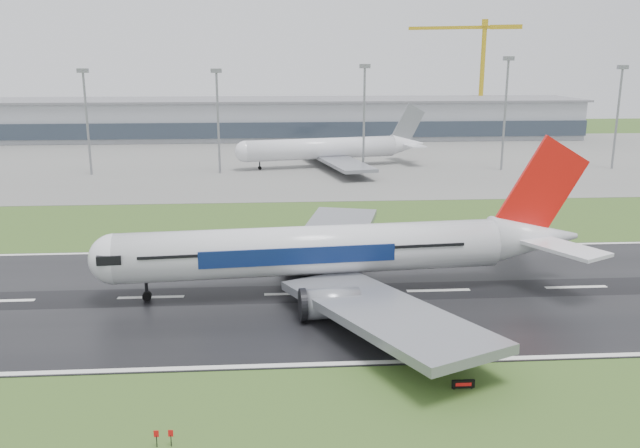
{
  "coord_description": "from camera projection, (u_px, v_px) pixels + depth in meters",
  "views": [
    {
      "loc": [
        -2.67,
        -86.08,
        31.94
      ],
      "look_at": [
        4.08,
        12.0,
        7.0
      ],
      "focal_mm": 36.88,
      "sensor_mm": 36.0,
      "label": 1
    }
  ],
  "objects": [
    {
      "name": "ground",
      "position": [
        297.0,
        294.0,
        91.27
      ],
      "size": [
        520.0,
        520.0,
        0.0
      ],
      "primitive_type": "plane",
      "color": "#32501D",
      "rests_on": "ground"
    },
    {
      "name": "runway",
      "position": [
        297.0,
        294.0,
        91.26
      ],
      "size": [
        400.0,
        45.0,
        0.1
      ],
      "primitive_type": "cube",
      "color": "black",
      "rests_on": "ground"
    },
    {
      "name": "apron",
      "position": [
        283.0,
        159.0,
        212.14
      ],
      "size": [
        400.0,
        130.0,
        0.08
      ],
      "primitive_type": "cube",
      "color": "slate",
      "rests_on": "ground"
    },
    {
      "name": "terminal",
      "position": [
        281.0,
        119.0,
        268.32
      ],
      "size": [
        240.0,
        36.0,
        15.0
      ],
      "primitive_type": "cube",
      "color": "#8F9399",
      "rests_on": "ground"
    },
    {
      "name": "main_airliner",
      "position": [
        346.0,
        220.0,
        90.39
      ],
      "size": [
        74.29,
        71.3,
        20.36
      ],
      "primitive_type": null,
      "rotation": [
        0.0,
        0.0,
        0.09
      ],
      "color": "silver",
      "rests_on": "runway"
    },
    {
      "name": "parked_airliner",
      "position": [
        329.0,
        137.0,
        196.04
      ],
      "size": [
        70.54,
        67.36,
        17.62
      ],
      "primitive_type": null,
      "rotation": [
        0.0,
        0.0,
        0.21
      ],
      "color": "silver",
      "rests_on": "apron"
    },
    {
      "name": "tower_crane",
      "position": [
        482.0,
        77.0,
        284.65
      ],
      "size": [
        45.15,
        22.34,
        47.47
      ],
      "primitive_type": null,
      "rotation": [
        0.0,
        0.0,
        -0.42
      ],
      "color": "gold",
      "rests_on": "ground"
    },
    {
      "name": "runway_sign",
      "position": [
        463.0,
        385.0,
        65.02
      ],
      "size": [
        2.31,
        0.64,
        1.04
      ],
      "primitive_type": null,
      "rotation": [
        0.0,
        0.0,
        -0.17
      ],
      "color": "black",
      "rests_on": "ground"
    },
    {
      "name": "floodmast_1",
      "position": [
        87.0,
        125.0,
        180.93
      ],
      "size": [
        0.64,
        0.64,
        27.95
      ],
      "primitive_type": "cylinder",
      "color": "gray",
      "rests_on": "ground"
    },
    {
      "name": "floodmast_2",
      "position": [
        218.0,
        124.0,
        183.32
      ],
      "size": [
        0.64,
        0.64,
        27.87
      ],
      "primitive_type": "cylinder",
      "color": "gray",
      "rests_on": "ground"
    },
    {
      "name": "floodmast_3",
      "position": [
        364.0,
        121.0,
        185.9
      ],
      "size": [
        0.64,
        0.64,
        29.07
      ],
      "primitive_type": "cylinder",
      "color": "gray",
      "rests_on": "ground"
    },
    {
      "name": "floodmast_4",
      "position": [
        505.0,
        116.0,
        188.36
      ],
      "size": [
        0.64,
        0.64,
        31.14
      ],
      "primitive_type": "cylinder",
      "color": "gray",
      "rests_on": "ground"
    },
    {
      "name": "floodmast_5",
      "position": [
        617.0,
        120.0,
        190.88
      ],
      "size": [
        0.64,
        0.64,
        28.73
      ],
      "primitive_type": "cylinder",
      "color": "gray",
      "rests_on": "ground"
    }
  ]
}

